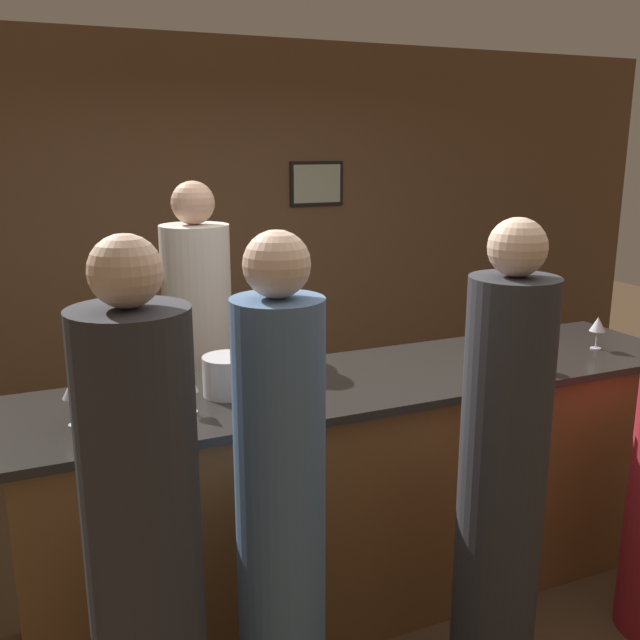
{
  "coord_description": "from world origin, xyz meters",
  "views": [
    {
      "loc": [
        -1.43,
        -2.63,
        2.07
      ],
      "look_at": [
        -0.23,
        0.1,
        1.32
      ],
      "focal_mm": 40.0,
      "sensor_mm": 36.0,
      "label": 1
    }
  ],
  "objects_px": {
    "guest_2": "(501,493)",
    "ice_bucket": "(228,375)",
    "wine_bottle_0": "(526,354)",
    "guest_3": "(281,526)",
    "guest_1": "(146,578)",
    "bartender": "(200,374)",
    "wine_bottle_1": "(512,343)"
  },
  "relations": [
    {
      "from": "guest_1",
      "to": "wine_bottle_1",
      "type": "bearing_deg",
      "value": 20.75
    },
    {
      "from": "bartender",
      "to": "guest_3",
      "type": "height_order",
      "value": "bartender"
    },
    {
      "from": "guest_1",
      "to": "guest_2",
      "type": "distance_m",
      "value": 1.24
    },
    {
      "from": "wine_bottle_0",
      "to": "ice_bucket",
      "type": "distance_m",
      "value": 1.28
    },
    {
      "from": "wine_bottle_0",
      "to": "ice_bucket",
      "type": "xyz_separation_m",
      "value": [
        -1.24,
        0.32,
        -0.03
      ]
    },
    {
      "from": "guest_2",
      "to": "guest_1",
      "type": "bearing_deg",
      "value": -180.0
    },
    {
      "from": "guest_2",
      "to": "wine_bottle_0",
      "type": "distance_m",
      "value": 0.77
    },
    {
      "from": "wine_bottle_0",
      "to": "wine_bottle_1",
      "type": "height_order",
      "value": "wine_bottle_0"
    },
    {
      "from": "ice_bucket",
      "to": "guest_1",
      "type": "bearing_deg",
      "value": -121.16
    },
    {
      "from": "guest_1",
      "to": "bartender",
      "type": "bearing_deg",
      "value": 70.62
    },
    {
      "from": "guest_1",
      "to": "guest_3",
      "type": "xyz_separation_m",
      "value": [
        0.45,
        0.11,
        -0.0
      ]
    },
    {
      "from": "bartender",
      "to": "ice_bucket",
      "type": "xyz_separation_m",
      "value": [
        -0.1,
        -0.86,
        0.27
      ]
    },
    {
      "from": "wine_bottle_0",
      "to": "guest_1",
      "type": "bearing_deg",
      "value": -164.06
    },
    {
      "from": "guest_2",
      "to": "ice_bucket",
      "type": "distance_m",
      "value": 1.14
    },
    {
      "from": "guest_1",
      "to": "guest_2",
      "type": "height_order",
      "value": "guest_1"
    },
    {
      "from": "wine_bottle_1",
      "to": "ice_bucket",
      "type": "distance_m",
      "value": 1.31
    },
    {
      "from": "guest_1",
      "to": "ice_bucket",
      "type": "bearing_deg",
      "value": 58.84
    },
    {
      "from": "guest_1",
      "to": "guest_3",
      "type": "height_order",
      "value": "guest_1"
    },
    {
      "from": "wine_bottle_1",
      "to": "bartender",
      "type": "bearing_deg",
      "value": 140.4
    },
    {
      "from": "ice_bucket",
      "to": "guest_3",
      "type": "bearing_deg",
      "value": -93.62
    },
    {
      "from": "guest_2",
      "to": "guest_3",
      "type": "relative_size",
      "value": 1.01
    },
    {
      "from": "wine_bottle_0",
      "to": "wine_bottle_1",
      "type": "xyz_separation_m",
      "value": [
        0.07,
        0.19,
        -0.01
      ]
    },
    {
      "from": "bartender",
      "to": "wine_bottle_1",
      "type": "bearing_deg",
      "value": 140.4
    },
    {
      "from": "bartender",
      "to": "guest_3",
      "type": "relative_size",
      "value": 1.03
    },
    {
      "from": "bartender",
      "to": "guest_1",
      "type": "bearing_deg",
      "value": 70.62
    },
    {
      "from": "wine_bottle_1",
      "to": "ice_bucket",
      "type": "xyz_separation_m",
      "value": [
        -1.31,
        0.14,
        -0.02
      ]
    },
    {
      "from": "guest_3",
      "to": "wine_bottle_1",
      "type": "xyz_separation_m",
      "value": [
        1.35,
        0.58,
        0.31
      ]
    },
    {
      "from": "bartender",
      "to": "wine_bottle_1",
      "type": "relative_size",
      "value": 6.87
    },
    {
      "from": "bartender",
      "to": "wine_bottle_0",
      "type": "bearing_deg",
      "value": 133.78
    },
    {
      "from": "guest_2",
      "to": "guest_3",
      "type": "distance_m",
      "value": 0.8
    },
    {
      "from": "guest_3",
      "to": "wine_bottle_1",
      "type": "height_order",
      "value": "guest_3"
    },
    {
      "from": "bartender",
      "to": "wine_bottle_0",
      "type": "height_order",
      "value": "bartender"
    }
  ]
}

